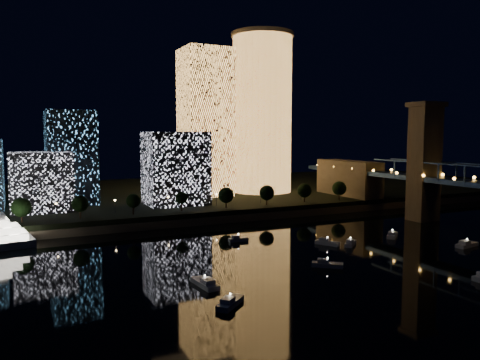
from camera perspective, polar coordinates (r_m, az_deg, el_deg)
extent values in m
plane|color=black|center=(135.81, 17.67, -10.27)|extent=(520.00, 520.00, 0.00)
cube|color=black|center=(272.64, -5.84, -1.64)|extent=(420.00, 160.00, 5.00)
cube|color=#6B5E4C|center=(201.68, 1.59, -4.43)|extent=(420.00, 6.00, 3.00)
cylinder|color=#F3A54E|center=(258.65, 2.71, 7.86)|extent=(32.00, 32.00, 83.93)
cylinder|color=#6B5E4C|center=(263.93, 2.76, 17.22)|extent=(34.00, 34.00, 2.00)
cube|color=#F3A54E|center=(244.29, -4.26, 6.96)|extent=(23.62, 23.62, 75.15)
cube|color=white|center=(214.41, -7.88, 1.46)|extent=(26.59, 22.50, 32.73)
cube|color=#5DB8FF|center=(228.39, -19.92, 2.62)|extent=(21.11, 27.45, 42.22)
cube|color=white|center=(210.26, -23.05, -0.16)|extent=(24.32, 22.11, 24.32)
cube|color=#6B5E4C|center=(212.59, 21.54, 1.80)|extent=(11.00, 9.00, 48.00)
cube|color=#6B5E4C|center=(212.61, 21.78, 8.54)|extent=(13.00, 11.00, 2.00)
cube|color=#6B5E4C|center=(250.36, 13.09, -0.32)|extent=(12.00, 40.00, 23.00)
cube|color=navy|center=(199.67, 23.46, 0.80)|extent=(0.50, 0.50, 7.00)
cube|color=navy|center=(216.20, 18.68, 1.29)|extent=(0.50, 0.50, 7.00)
sphere|color=#F9A236|center=(205.46, 21.46, 0.52)|extent=(1.20, 1.20, 1.20)
sphere|color=#F9A236|center=(238.45, 13.58, 1.38)|extent=(1.20, 1.20, 1.20)
cube|color=silver|center=(103.05, -1.20, -14.78)|extent=(8.36, 7.83, 1.20)
cube|color=silver|center=(101.56, -1.52, -14.43)|extent=(3.78, 3.71, 1.00)
sphere|color=white|center=(102.38, -1.21, -13.73)|extent=(0.36, 0.36, 0.36)
cube|color=silver|center=(170.78, 25.92, -7.13)|extent=(9.48, 4.38, 1.20)
cube|color=silver|center=(169.38, 25.71, -6.84)|extent=(3.54, 2.87, 1.00)
sphere|color=white|center=(170.37, 25.95, -6.47)|extent=(0.36, 0.36, 0.36)
cube|color=silver|center=(159.93, 13.31, -7.55)|extent=(7.40, 6.77, 1.20)
cube|color=silver|center=(158.59, 13.24, -7.25)|extent=(3.32, 3.23, 1.00)
sphere|color=white|center=(159.49, 13.33, -6.85)|extent=(0.36, 0.36, 0.36)
cube|color=silver|center=(176.68, 18.08, -6.43)|extent=(8.74, 8.02, 1.20)
cube|color=silver|center=(175.15, 18.04, -6.17)|extent=(3.92, 3.82, 1.00)
sphere|color=white|center=(176.29, 18.10, -5.79)|extent=(0.36, 0.36, 0.36)
cube|color=silver|center=(161.42, -0.20, -7.28)|extent=(6.90, 2.54, 1.20)
cube|color=silver|center=(160.82, -0.54, -6.92)|extent=(2.47, 1.89, 1.00)
sphere|color=white|center=(160.99, -0.20, -6.58)|extent=(0.36, 0.36, 0.36)
cube|color=silver|center=(159.12, 10.60, -7.56)|extent=(6.26, 8.32, 1.20)
cube|color=silver|center=(159.37, 10.21, -7.13)|extent=(3.23, 3.51, 1.00)
sphere|color=white|center=(158.68, 10.62, -6.86)|extent=(0.36, 0.36, 0.36)
cube|color=silver|center=(115.74, -4.30, -12.48)|extent=(4.10, 10.05, 1.20)
cube|color=silver|center=(114.16, -3.96, -12.16)|extent=(2.88, 3.66, 1.00)
sphere|color=white|center=(115.14, -4.31, -11.54)|extent=(0.36, 0.36, 0.36)
cube|color=silver|center=(133.29, 10.62, -10.13)|extent=(8.35, 7.45, 1.20)
cube|color=silver|center=(133.06, 10.07, -9.66)|extent=(3.71, 3.59, 1.00)
sphere|color=white|center=(132.77, 10.63, -9.30)|extent=(0.36, 0.36, 0.36)
cylinder|color=black|center=(185.54, -25.06, -4.11)|extent=(0.70, 0.70, 4.00)
sphere|color=black|center=(185.02, -25.10, -3.04)|extent=(6.98, 6.98, 6.98)
cylinder|color=black|center=(186.59, -18.90, -3.83)|extent=(0.70, 0.70, 4.00)
sphere|color=black|center=(186.07, -18.93, -2.77)|extent=(6.25, 6.25, 6.25)
cylinder|color=black|center=(189.76, -12.87, -3.52)|extent=(0.70, 0.70, 4.00)
sphere|color=black|center=(189.25, -12.90, -2.47)|extent=(5.65, 5.65, 5.65)
cylinder|color=black|center=(194.93, -7.12, -3.18)|extent=(0.70, 0.70, 4.00)
sphere|color=black|center=(194.44, -7.13, -2.16)|extent=(5.04, 5.04, 5.04)
cylinder|color=black|center=(201.96, -1.71, -2.84)|extent=(0.70, 0.70, 4.00)
sphere|color=black|center=(201.49, -1.72, -1.86)|extent=(6.80, 6.80, 6.80)
cylinder|color=black|center=(210.67, 3.29, -2.50)|extent=(0.70, 0.70, 4.00)
sphere|color=black|center=(210.21, 3.29, -1.55)|extent=(6.81, 6.81, 6.81)
cylinder|color=black|center=(220.84, 7.85, -2.17)|extent=(0.70, 0.70, 4.00)
sphere|color=black|center=(220.41, 7.86, -1.27)|extent=(6.71, 6.71, 6.71)
cylinder|color=black|center=(232.30, 11.99, -1.86)|extent=(0.70, 0.70, 4.00)
sphere|color=black|center=(231.88, 12.01, -1.00)|extent=(6.91, 6.91, 6.91)
cylinder|color=black|center=(191.75, -21.48, -3.52)|extent=(0.24, 0.24, 5.00)
sphere|color=#FFCC7F|center=(191.35, -21.51, -2.69)|extent=(0.70, 0.70, 0.70)
cylinder|color=black|center=(194.35, -14.99, -3.21)|extent=(0.24, 0.24, 5.00)
sphere|color=#FFCC7F|center=(193.95, -15.01, -2.39)|extent=(0.70, 0.70, 0.70)
cylinder|color=black|center=(199.35, -8.75, -2.87)|extent=(0.24, 0.24, 5.00)
sphere|color=#FFCC7F|center=(198.97, -8.76, -2.07)|extent=(0.70, 0.70, 0.70)
cylinder|color=black|center=(206.59, -2.89, -2.52)|extent=(0.24, 0.24, 5.00)
sphere|color=#FFCC7F|center=(206.22, -2.89, -1.75)|extent=(0.70, 0.70, 0.70)
cylinder|color=black|center=(215.84, 2.52, -2.17)|extent=(0.24, 0.24, 5.00)
sphere|color=#FFCC7F|center=(215.48, 2.53, -1.43)|extent=(0.70, 0.70, 0.70)
cylinder|color=black|center=(226.85, 7.45, -1.84)|extent=(0.24, 0.24, 5.00)
sphere|color=#FFCC7F|center=(226.51, 7.46, -1.13)|extent=(0.70, 0.70, 0.70)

